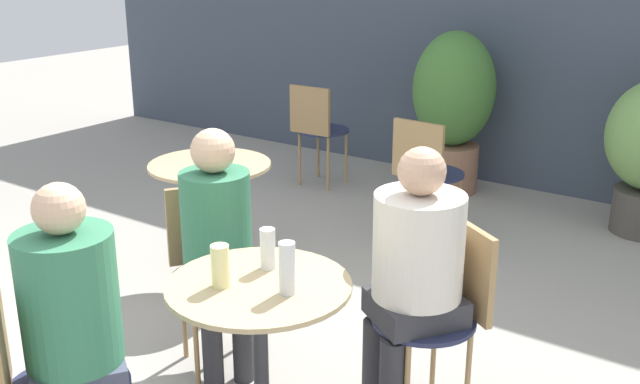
% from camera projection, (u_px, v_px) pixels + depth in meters
% --- Properties ---
extents(storefront_wall, '(10.00, 0.06, 3.00)m').
position_uv_depth(storefront_wall, '(566.00, 6.00, 5.74)').
color(storefront_wall, '#3D4756').
rests_on(storefront_wall, ground_plane).
extents(cafe_table_near, '(0.70, 0.70, 0.76)m').
position_uv_depth(cafe_table_near, '(260.00, 329.00, 2.86)').
color(cafe_table_near, '#2D2D33').
rests_on(cafe_table_near, ground_plane).
extents(cafe_table_far, '(0.71, 0.71, 0.76)m').
position_uv_depth(cafe_table_far, '(211.00, 195.00, 4.36)').
color(cafe_table_far, '#2D2D33').
rests_on(cafe_table_far, ground_plane).
extents(bistro_chair_0, '(0.49, 0.50, 0.87)m').
position_uv_depth(bistro_chair_0, '(444.00, 301.00, 3.14)').
color(bistro_chair_0, '#232847').
rests_on(bistro_chair_0, ground_plane).
extents(bistro_chair_1, '(0.50, 0.49, 0.87)m').
position_uv_depth(bistro_chair_1, '(212.00, 257.00, 3.58)').
color(bistro_chair_1, '#232847').
rests_on(bistro_chair_1, ground_plane).
extents(bistro_chair_2, '(0.49, 0.50, 0.87)m').
position_uv_depth(bistro_chair_2, '(38.00, 377.00, 2.59)').
color(bistro_chair_2, '#232847').
rests_on(bistro_chair_2, ground_plane).
extents(bistro_chair_3, '(0.44, 0.44, 0.87)m').
position_uv_depth(bistro_chair_3, '(425.00, 167.00, 5.01)').
color(bistro_chair_3, '#232847').
rests_on(bistro_chair_3, ground_plane).
extents(bistro_chair_5, '(0.44, 0.44, 0.87)m').
position_uv_depth(bistro_chair_5, '(317.00, 124.00, 6.17)').
color(bistro_chair_5, '#232847').
rests_on(bistro_chair_5, ground_plane).
extents(seated_person_0, '(0.46, 0.47, 1.22)m').
position_uv_depth(seated_person_0, '(414.00, 266.00, 3.03)').
color(seated_person_0, '#2D2D33').
rests_on(seated_person_0, ground_plane).
extents(seated_person_1, '(0.40, 0.39, 1.20)m').
position_uv_depth(seated_person_1, '(217.00, 232.00, 3.39)').
color(seated_person_1, '#2D2D33').
rests_on(seated_person_1, ground_plane).
extents(seated_person_2, '(0.41, 0.42, 1.23)m').
position_uv_depth(seated_person_2, '(76.00, 319.00, 2.58)').
color(seated_person_2, '#42475B').
rests_on(seated_person_2, ground_plane).
extents(beer_glass_0, '(0.07, 0.07, 0.16)m').
position_uv_depth(beer_glass_0, '(220.00, 266.00, 2.75)').
color(beer_glass_0, beige).
rests_on(beer_glass_0, cafe_table_near).
extents(beer_glass_1, '(0.06, 0.06, 0.20)m').
position_uv_depth(beer_glass_1, '(287.00, 268.00, 2.68)').
color(beer_glass_1, silver).
rests_on(beer_glass_1, cafe_table_near).
extents(beer_glass_2, '(0.06, 0.06, 0.16)m').
position_uv_depth(beer_glass_2, '(268.00, 249.00, 2.90)').
color(beer_glass_2, silver).
rests_on(beer_glass_2, cafe_table_near).
extents(potted_plant_0, '(0.66, 0.66, 1.31)m').
position_uv_depth(potted_plant_0, '(453.00, 103.00, 6.02)').
color(potted_plant_0, '#93664C').
rests_on(potted_plant_0, ground_plane).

